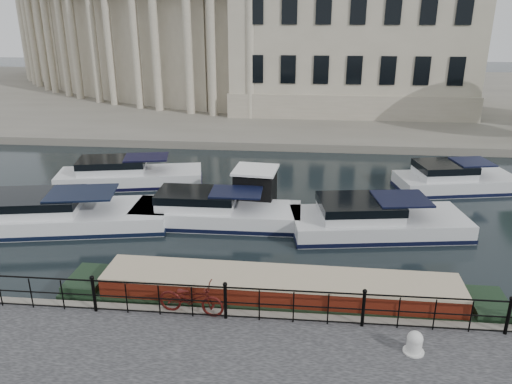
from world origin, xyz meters
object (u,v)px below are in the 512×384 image
mooring_bollard (415,343)px  narrowboat (279,298)px  bicycle (191,298)px  harbour_hut (255,192)px

mooring_bollard → narrowboat: bearing=145.5°
bicycle → harbour_hut: (1.01, 9.60, -0.13)m
mooring_bollard → narrowboat: size_ratio=0.04×
mooring_bollard → narrowboat: narrowboat is taller
bicycle → harbour_hut: 9.65m
narrowboat → mooring_bollard: bearing=-33.4°
bicycle → mooring_bollard: (6.31, -1.21, -0.23)m
harbour_hut → narrowboat: bearing=-73.7°
bicycle → narrowboat: bicycle is taller
bicycle → mooring_bollard: bearing=-93.2°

